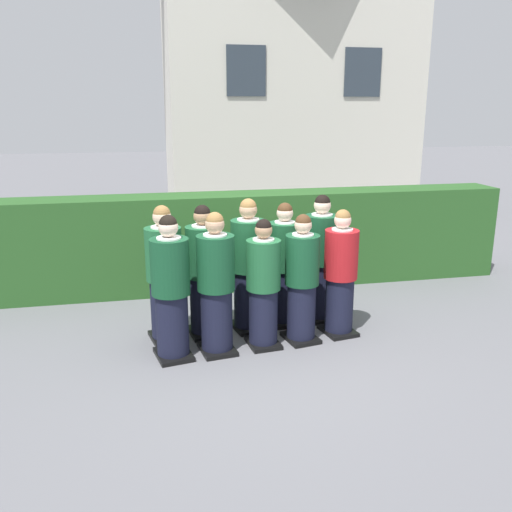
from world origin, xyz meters
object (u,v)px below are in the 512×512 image
object	(u,v)px
student_front_row_2	(263,287)
student_rear_row_0	(165,277)
student_front_row_3	(302,282)
student_rear_row_1	(204,274)
student_front_row_0	(171,291)
student_in_red_blazer	(340,276)
student_rear_row_3	(284,267)
student_front_row_1	(216,287)
student_rear_row_2	(248,268)
student_rear_row_4	(321,261)

from	to	relation	value
student_front_row_2	student_rear_row_0	size ratio (longest dim) A/B	0.92
student_front_row_3	student_rear_row_1	xyz separation A→B (m)	(-1.14, 0.43, 0.04)
student_front_row_0	student_in_red_blazer	distance (m)	2.13
student_front_row_0	student_rear_row_3	xyz separation A→B (m)	(1.51, 0.73, -0.02)
student_front_row_1	student_rear_row_3	distance (m)	1.21
student_front_row_3	student_rear_row_2	bearing A→B (deg)	138.56
student_in_red_blazer	student_rear_row_3	size ratio (longest dim) A/B	0.99
student_rear_row_2	student_front_row_0	bearing A→B (deg)	-147.48
student_front_row_0	student_rear_row_0	xyz separation A→B (m)	(-0.05, 0.52, 0.01)
student_front_row_1	student_rear_row_4	world-z (taller)	student_rear_row_4
student_rear_row_2	student_in_red_blazer	bearing A→B (deg)	-19.54
student_in_red_blazer	student_front_row_0	bearing A→B (deg)	-172.98
student_rear_row_1	student_rear_row_4	size ratio (longest dim) A/B	0.98
student_front_row_0	student_front_row_1	size ratio (longest dim) A/B	1.00
student_rear_row_2	student_front_row_3	bearing A→B (deg)	-41.44
student_front_row_1	student_rear_row_0	xyz separation A→B (m)	(-0.56, 0.47, 0.01)
student_in_red_blazer	student_rear_row_4	xyz separation A→B (m)	(-0.08, 0.53, 0.05)
student_front_row_2	student_rear_row_2	bearing A→B (deg)	97.51
student_front_row_0	student_front_row_2	world-z (taller)	student_front_row_0
student_front_row_1	student_front_row_2	size ratio (longest dim) A/B	1.07
student_rear_row_0	student_rear_row_1	world-z (taller)	student_rear_row_0
student_rear_row_1	student_rear_row_2	size ratio (longest dim) A/B	0.97
student_front_row_0	student_front_row_3	distance (m)	1.59
student_rear_row_1	student_rear_row_4	distance (m)	1.60
student_front_row_0	student_rear_row_1	world-z (taller)	student_front_row_0
student_rear_row_3	student_front_row_3	bearing A→B (deg)	-83.28
student_rear_row_1	student_rear_row_2	world-z (taller)	student_rear_row_2
student_in_red_blazer	student_rear_row_4	bearing A→B (deg)	99.02
student_front_row_2	student_rear_row_0	bearing A→B (deg)	159.80
student_front_row_1	student_rear_row_4	distance (m)	1.68
student_rear_row_4	student_rear_row_0	bearing A→B (deg)	-172.53
student_front_row_1	student_front_row_3	bearing A→B (deg)	5.79
student_front_row_0	student_front_row_1	distance (m)	0.52
student_front_row_2	student_front_row_1	bearing A→B (deg)	-174.41
student_front_row_3	student_rear_row_2	world-z (taller)	student_rear_row_2
student_front_row_3	student_rear_row_2	size ratio (longest dim) A/B	0.93
student_front_row_0	student_rear_row_4	bearing A→B (deg)	21.28
student_rear_row_0	student_rear_row_3	world-z (taller)	student_rear_row_0
student_in_red_blazer	student_rear_row_0	distance (m)	2.17
student_rear_row_3	student_rear_row_1	bearing A→B (deg)	-172.06
student_rear_row_1	student_front_row_3	bearing A→B (deg)	-20.81
student_front_row_1	student_front_row_3	world-z (taller)	student_front_row_1
student_rear_row_3	student_rear_row_4	distance (m)	0.52
student_front_row_2	student_front_row_0	bearing A→B (deg)	-174.72
student_front_row_0	student_rear_row_1	size ratio (longest dim) A/B	1.01
student_front_row_2	student_in_red_blazer	size ratio (longest dim) A/B	0.97
student_rear_row_4	student_rear_row_2	bearing A→B (deg)	-172.03
student_front_row_0	student_rear_row_1	xyz separation A→B (m)	(0.44, 0.58, -0.00)
student_front_row_1	student_rear_row_0	distance (m)	0.73
student_front_row_1	student_rear_row_0	world-z (taller)	student_rear_row_0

